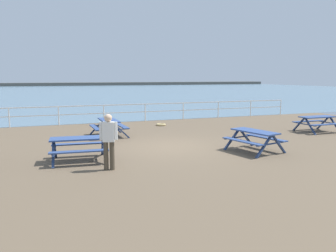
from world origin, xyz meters
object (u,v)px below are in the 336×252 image
at_px(picnic_table_near_left, 79,143).
at_px(picnic_table_far_right, 317,120).
at_px(picnic_table_near_right, 109,124).
at_px(visitor, 109,138).
at_px(picnic_table_corner, 255,136).

height_order(picnic_table_near_left, picnic_table_far_right, same).
bearing_deg(picnic_table_near_right, picnic_table_near_left, 156.16).
xyz_separation_m(picnic_table_far_right, visitor, (-11.01, -3.29, 0.36)).
height_order(picnic_table_near_left, visitor, visitor).
bearing_deg(picnic_table_near_right, picnic_table_corner, -140.13).
relative_size(picnic_table_near_left, picnic_table_far_right, 1.07).
xyz_separation_m(picnic_table_corner, visitor, (-5.45, -0.59, 0.36)).
height_order(picnic_table_near_right, picnic_table_corner, same).
bearing_deg(picnic_table_corner, picnic_table_near_right, 28.58).
xyz_separation_m(picnic_table_near_left, picnic_table_far_right, (11.73, 1.91, 0.00)).
bearing_deg(picnic_table_near_left, visitor, -57.29).
xyz_separation_m(picnic_table_near_right, picnic_table_corner, (4.42, -5.04, 0.00)).
distance_m(picnic_table_far_right, picnic_table_corner, 6.18).
bearing_deg(picnic_table_far_right, visitor, -163.39).
distance_m(picnic_table_near_right, picnic_table_far_right, 10.24).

